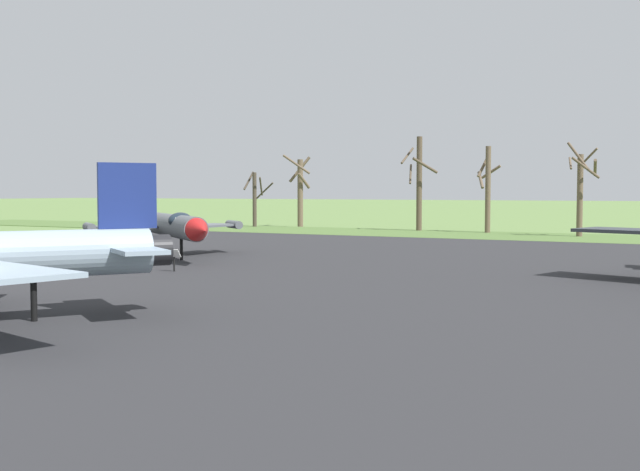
% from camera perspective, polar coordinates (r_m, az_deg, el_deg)
% --- Properties ---
extents(asphalt_apron, '(72.32, 58.78, 0.05)m').
position_cam_1_polar(asphalt_apron, '(33.56, -1.80, -3.12)').
color(asphalt_apron, '#28282B').
rests_on(asphalt_apron, ground).
extents(grass_verge_strip, '(132.32, 12.00, 0.06)m').
position_cam_1_polar(grass_verge_strip, '(66.50, 13.66, -0.04)').
color(grass_verge_strip, '#4E6D34').
rests_on(grass_verge_strip, ground).
extents(jet_fighter_front_left, '(11.44, 9.92, 4.25)m').
position_cam_1_polar(jet_fighter_front_left, '(44.58, -10.75, 0.77)').
color(jet_fighter_front_left, '#565B60').
rests_on(jet_fighter_front_left, ground).
extents(info_placard_front_left, '(0.61, 0.32, 1.08)m').
position_cam_1_polar(info_placard_front_left, '(36.62, -10.57, -1.58)').
color(info_placard_front_left, black).
rests_on(info_placard_front_left, ground).
extents(bare_tree_far_left, '(2.76, 2.46, 5.78)m').
position_cam_1_polar(bare_tree_far_left, '(81.54, -4.74, 2.83)').
color(bare_tree_far_left, '#42382D').
rests_on(bare_tree_far_left, ground).
extents(bare_tree_left_of_center, '(3.37, 3.42, 7.50)m').
position_cam_1_polar(bare_tree_left_of_center, '(81.50, -1.45, 3.45)').
color(bare_tree_left_of_center, brown).
rests_on(bare_tree_left_of_center, ground).
extents(bare_tree_center, '(3.25, 3.20, 8.81)m').
position_cam_1_polar(bare_tree_center, '(73.68, 7.21, 3.94)').
color(bare_tree_center, brown).
rests_on(bare_tree_center, ground).
extents(bare_tree_right_of_center, '(1.99, 2.04, 7.71)m').
position_cam_1_polar(bare_tree_right_of_center, '(71.03, 12.09, 3.48)').
color(bare_tree_right_of_center, brown).
rests_on(bare_tree_right_of_center, ground).
extents(bare_tree_far_right, '(2.68, 3.01, 7.71)m').
position_cam_1_polar(bare_tree_far_right, '(66.94, 18.49, 3.33)').
color(bare_tree_far_right, brown).
rests_on(bare_tree_far_right, ground).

